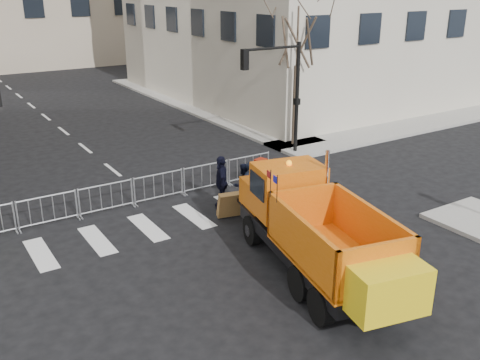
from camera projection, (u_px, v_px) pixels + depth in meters
ground at (265, 290)px, 14.70m from camera, size 120.00×120.00×0.00m
sidewalk_back at (143, 192)px, 21.39m from camera, size 64.00×5.00×0.15m
traffic_light_right at (297, 100)px, 25.57m from camera, size 0.18×0.18×5.40m
crowd_barriers at (133, 192)px, 20.13m from camera, size 12.60×0.60×1.10m
street_tree at (296, 73)px, 26.35m from camera, size 3.00×3.00×7.50m
plow_truck at (316, 229)px, 14.94m from camera, size 4.11×8.94×3.36m
cop_a at (250, 186)px, 19.56m from camera, size 0.71×0.47×1.91m
cop_b at (243, 185)px, 20.03m from camera, size 0.84×0.67×1.67m
cop_c at (221, 182)px, 19.78m from camera, size 0.95×1.29×2.03m
newspaper_box at (261, 172)px, 21.79m from camera, size 0.55×0.52×1.10m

